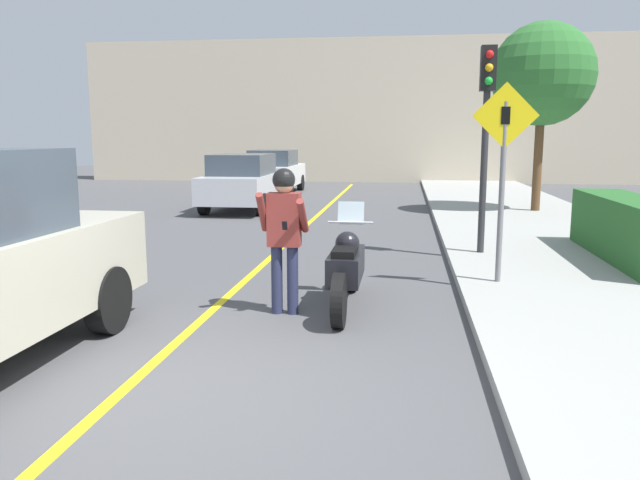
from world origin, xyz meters
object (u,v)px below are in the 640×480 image
object	(u,v)px
person_biker	(284,225)
traffic_light	(486,111)
parked_car_white	(274,171)
parked_car_silver	(243,182)
crossing_sign	(503,164)
street_tree	(543,75)
motorcycle	(346,269)

from	to	relation	value
person_biker	traffic_light	bearing A→B (deg)	53.82
person_biker	parked_car_white	xyz separation A→B (m)	(-3.61, 16.62, -0.27)
person_biker	parked_car_silver	xyz separation A→B (m)	(-3.32, 10.75, -0.27)
crossing_sign	street_tree	distance (m)	9.64
traffic_light	parked_car_white	world-z (taller)	traffic_light
motorcycle	parked_car_silver	size ratio (longest dim) A/B	0.57
motorcycle	traffic_light	world-z (taller)	traffic_light
person_biker	street_tree	distance (m)	12.19
motorcycle	crossing_sign	size ratio (longest dim) A/B	0.86
crossing_sign	traffic_light	distance (m)	2.45
person_biker	street_tree	size ratio (longest dim) A/B	0.35
motorcycle	street_tree	xyz separation A→B (m)	(4.40, 10.32, 3.34)
traffic_light	person_biker	bearing A→B (deg)	-126.18
street_tree	parked_car_silver	bearing A→B (deg)	179.71
parked_car_white	traffic_light	bearing A→B (deg)	-63.14
crossing_sign	parked_car_white	size ratio (longest dim) A/B	0.67
motorcycle	parked_car_white	world-z (taller)	parked_car_white
crossing_sign	parked_car_silver	xyz separation A→B (m)	(-6.13, 9.18, -0.96)
parked_car_silver	parked_car_white	distance (m)	5.88
traffic_light	street_tree	distance (m)	7.31
person_biker	parked_car_white	distance (m)	17.01
person_biker	parked_car_silver	bearing A→B (deg)	107.15
crossing_sign	parked_car_silver	world-z (taller)	crossing_sign
motorcycle	person_biker	size ratio (longest dim) A/B	1.32
motorcycle	street_tree	world-z (taller)	street_tree
traffic_light	street_tree	bearing A→B (deg)	71.42
person_biker	crossing_sign	size ratio (longest dim) A/B	0.65
person_biker	traffic_light	world-z (taller)	traffic_light
street_tree	parked_car_white	xyz separation A→B (m)	(-8.75, 5.91, -3.00)
person_biker	parked_car_silver	world-z (taller)	person_biker
traffic_light	parked_car_silver	bearing A→B (deg)	131.87
motorcycle	person_biker	xyz separation A→B (m)	(-0.73, -0.39, 0.61)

